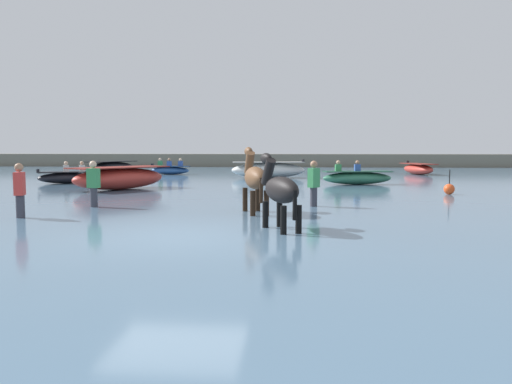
{
  "coord_description": "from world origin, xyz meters",
  "views": [
    {
      "loc": [
        2.23,
        -9.56,
        1.99
      ],
      "look_at": [
        1.19,
        3.94,
        0.85
      ],
      "focal_mm": 36.86,
      "sensor_mm": 36.0,
      "label": 1
    }
  ],
  "objects_px": {
    "boat_mid_channel": "(357,178)",
    "channel_buoy": "(449,189)",
    "boat_distant_west": "(112,167)",
    "boat_near_port": "(418,169)",
    "boat_far_offshore": "(170,170)",
    "person_wading_close": "(20,196)",
    "boat_near_starboard": "(268,170)",
    "person_onlooker_left": "(314,188)",
    "horse_lead_bay": "(255,180)",
    "boat_mid_outer": "(120,178)",
    "boat_distant_east": "(67,177)",
    "horse_trailing_black": "(280,192)",
    "person_spectator_far": "(94,188)"
  },
  "relations": [
    {
      "from": "boat_far_offshore",
      "to": "person_wading_close",
      "type": "xyz_separation_m",
      "value": [
        1.37,
        -20.27,
        0.24
      ]
    },
    {
      "from": "boat_near_port",
      "to": "channel_buoy",
      "type": "xyz_separation_m",
      "value": [
        -2.16,
        -14.33,
        -0.14
      ]
    },
    {
      "from": "boat_distant_east",
      "to": "boat_mid_outer",
      "type": "relative_size",
      "value": 0.63
    },
    {
      "from": "boat_mid_outer",
      "to": "boat_distant_west",
      "type": "height_order",
      "value": "boat_mid_outer"
    },
    {
      "from": "horse_lead_bay",
      "to": "person_spectator_far",
      "type": "xyz_separation_m",
      "value": [
        -4.56,
        0.99,
        -0.32
      ]
    },
    {
      "from": "boat_near_port",
      "to": "boat_mid_channel",
      "type": "bearing_deg",
      "value": -117.1
    },
    {
      "from": "boat_distant_west",
      "to": "boat_mid_channel",
      "type": "bearing_deg",
      "value": -34.04
    },
    {
      "from": "boat_mid_channel",
      "to": "boat_near_starboard",
      "type": "bearing_deg",
      "value": 131.15
    },
    {
      "from": "boat_mid_outer",
      "to": "channel_buoy",
      "type": "xyz_separation_m",
      "value": [
        12.36,
        -1.39,
        -0.25
      ]
    },
    {
      "from": "horse_lead_bay",
      "to": "boat_mid_outer",
      "type": "height_order",
      "value": "horse_lead_bay"
    },
    {
      "from": "horse_trailing_black",
      "to": "boat_mid_outer",
      "type": "relative_size",
      "value": 0.45
    },
    {
      "from": "boat_distant_west",
      "to": "person_wading_close",
      "type": "distance_m",
      "value": 22.82
    },
    {
      "from": "horse_lead_bay",
      "to": "boat_mid_channel",
      "type": "xyz_separation_m",
      "value": [
        3.76,
        10.67,
        -0.53
      ]
    },
    {
      "from": "boat_distant_west",
      "to": "boat_near_port",
      "type": "distance_m",
      "value": 19.74
    },
    {
      "from": "boat_mid_channel",
      "to": "boat_near_port",
      "type": "height_order",
      "value": "boat_mid_channel"
    },
    {
      "from": "horse_trailing_black",
      "to": "person_spectator_far",
      "type": "height_order",
      "value": "horse_trailing_black"
    },
    {
      "from": "horse_trailing_black",
      "to": "person_onlooker_left",
      "type": "height_order",
      "value": "horse_trailing_black"
    },
    {
      "from": "boat_mid_outer",
      "to": "horse_trailing_black",
      "type": "bearing_deg",
      "value": -55.9
    },
    {
      "from": "horse_lead_bay",
      "to": "person_spectator_far",
      "type": "distance_m",
      "value": 4.68
    },
    {
      "from": "boat_near_starboard",
      "to": "person_onlooker_left",
      "type": "xyz_separation_m",
      "value": [
        2.03,
        -13.92,
        0.09
      ]
    },
    {
      "from": "horse_trailing_black",
      "to": "person_onlooker_left",
      "type": "xyz_separation_m",
      "value": [
        0.81,
        4.32,
        -0.24
      ]
    },
    {
      "from": "boat_far_offshore",
      "to": "person_wading_close",
      "type": "height_order",
      "value": "person_wading_close"
    },
    {
      "from": "boat_distant_east",
      "to": "boat_near_port",
      "type": "relative_size",
      "value": 0.75
    },
    {
      "from": "boat_near_starboard",
      "to": "boat_mid_channel",
      "type": "height_order",
      "value": "boat_mid_channel"
    },
    {
      "from": "boat_distant_west",
      "to": "person_spectator_far",
      "type": "relative_size",
      "value": 2.44
    },
    {
      "from": "horse_trailing_black",
      "to": "boat_near_port",
      "type": "bearing_deg",
      "value": 71.0
    },
    {
      "from": "boat_distant_west",
      "to": "person_spectator_far",
      "type": "height_order",
      "value": "person_spectator_far"
    },
    {
      "from": "boat_distant_east",
      "to": "person_wading_close",
      "type": "distance_m",
      "value": 12.41
    },
    {
      "from": "boat_distant_west",
      "to": "channel_buoy",
      "type": "bearing_deg",
      "value": -40.47
    },
    {
      "from": "boat_distant_west",
      "to": "person_onlooker_left",
      "type": "bearing_deg",
      "value": -56.44
    },
    {
      "from": "boat_distant_west",
      "to": "boat_far_offshore",
      "type": "bearing_deg",
      "value": -22.66
    },
    {
      "from": "boat_mid_channel",
      "to": "channel_buoy",
      "type": "relative_size",
      "value": 3.73
    },
    {
      "from": "boat_near_port",
      "to": "horse_lead_bay",
      "type": "bearing_deg",
      "value": -113.11
    },
    {
      "from": "channel_buoy",
      "to": "person_wading_close",
      "type": "bearing_deg",
      "value": -149.04
    },
    {
      "from": "boat_mid_outer",
      "to": "channel_buoy",
      "type": "height_order",
      "value": "boat_mid_outer"
    },
    {
      "from": "boat_near_starboard",
      "to": "boat_far_offshore",
      "type": "bearing_deg",
      "value": 151.74
    },
    {
      "from": "boat_distant_east",
      "to": "channel_buoy",
      "type": "relative_size",
      "value": 3.06
    },
    {
      "from": "person_wading_close",
      "to": "person_spectator_far",
      "type": "height_order",
      "value": "same"
    },
    {
      "from": "boat_distant_west",
      "to": "person_spectator_far",
      "type": "xyz_separation_m",
      "value": [
        6.59,
        -19.76,
        0.15
      ]
    },
    {
      "from": "person_onlooker_left",
      "to": "channel_buoy",
      "type": "relative_size",
      "value": 1.88
    },
    {
      "from": "boat_near_port",
      "to": "person_wading_close",
      "type": "distance_m",
      "value": 25.59
    },
    {
      "from": "boat_distant_east",
      "to": "boat_far_offshore",
      "type": "bearing_deg",
      "value": 72.08
    },
    {
      "from": "boat_mid_outer",
      "to": "boat_near_port",
      "type": "relative_size",
      "value": 1.2
    },
    {
      "from": "horse_trailing_black",
      "to": "boat_distant_west",
      "type": "xyz_separation_m",
      "value": [
        -11.88,
        23.45,
        -0.39
      ]
    },
    {
      "from": "horse_lead_bay",
      "to": "boat_mid_outer",
      "type": "xyz_separation_m",
      "value": [
        -5.94,
        7.14,
        -0.4
      ]
    },
    {
      "from": "boat_near_starboard",
      "to": "boat_mid_channel",
      "type": "xyz_separation_m",
      "value": [
        4.25,
        -4.87,
        -0.12
      ]
    },
    {
      "from": "boat_near_starboard",
      "to": "boat_distant_east",
      "type": "distance_m",
      "value": 10.44
    },
    {
      "from": "boat_near_starboard",
      "to": "boat_near_port",
      "type": "height_order",
      "value": "boat_near_starboard"
    },
    {
      "from": "person_onlooker_left",
      "to": "boat_mid_channel",
      "type": "bearing_deg",
      "value": 76.2
    },
    {
      "from": "boat_mid_outer",
      "to": "horse_lead_bay",
      "type": "bearing_deg",
      "value": -50.23
    }
  ]
}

